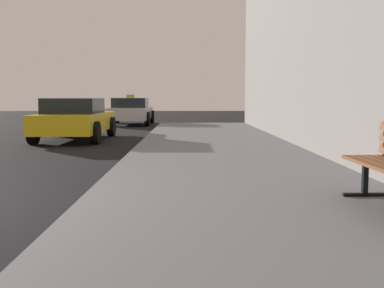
% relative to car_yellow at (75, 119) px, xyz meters
% --- Properties ---
extents(sidewalk, '(4.00, 32.00, 0.15)m').
position_rel_car_yellow_xyz_m(sidewalk, '(4.18, -9.01, -0.57)').
color(sidewalk, slate).
rests_on(sidewalk, ground_plane).
extents(car_yellow, '(1.94, 4.26, 1.27)m').
position_rel_car_yellow_xyz_m(car_yellow, '(0.00, 0.00, 0.00)').
color(car_yellow, yellow).
rests_on(car_yellow, ground_plane).
extents(car_silver, '(2.00, 4.09, 1.43)m').
position_rel_car_yellow_xyz_m(car_silver, '(0.72, 8.09, 0.00)').
color(car_silver, '#B7B7BF').
rests_on(car_silver, ground_plane).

